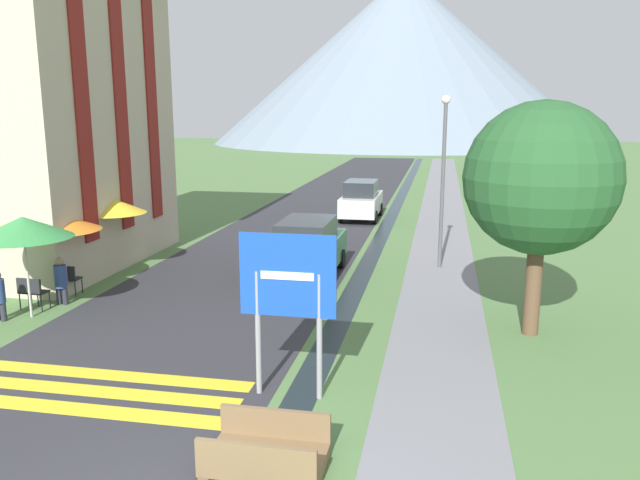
{
  "coord_description": "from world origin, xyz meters",
  "views": [
    {
      "loc": [
        3.52,
        -6.31,
        5.05
      ],
      "look_at": [
        0.32,
        10.0,
        1.56
      ],
      "focal_mm": 35.0,
      "sensor_mm": 36.0,
      "label": 1
    }
  ],
  "objects_px": {
    "footbridge": "(266,453)",
    "cafe_umbrella_rear_yellow": "(113,206)",
    "cafe_umbrella_middle_orange": "(59,222)",
    "person_seated_near": "(61,278)",
    "road_sign": "(288,291)",
    "cafe_umbrella_front_green": "(23,227)",
    "cafe_chair_near_right": "(27,290)",
    "cafe_chair_middle": "(71,277)",
    "hotel_building": "(34,92)",
    "tree_by_path": "(541,179)",
    "parked_car_near": "(308,248)",
    "cafe_chair_near_left": "(37,291)",
    "parked_car_far": "(361,200)",
    "streetlamp": "(443,168)"
  },
  "relations": [
    {
      "from": "footbridge",
      "to": "person_seated_near",
      "type": "bearing_deg",
      "value": 139.28
    },
    {
      "from": "footbridge",
      "to": "tree_by_path",
      "type": "height_order",
      "value": "tree_by_path"
    },
    {
      "from": "cafe_chair_near_right",
      "to": "cafe_umbrella_front_green",
      "type": "distance_m",
      "value": 1.89
    },
    {
      "from": "cafe_umbrella_rear_yellow",
      "to": "streetlamp",
      "type": "height_order",
      "value": "streetlamp"
    },
    {
      "from": "parked_car_near",
      "to": "road_sign",
      "type": "bearing_deg",
      "value": -80.24
    },
    {
      "from": "cafe_chair_near_right",
      "to": "person_seated_near",
      "type": "distance_m",
      "value": 0.84
    },
    {
      "from": "cafe_umbrella_middle_orange",
      "to": "tree_by_path",
      "type": "height_order",
      "value": "tree_by_path"
    },
    {
      "from": "cafe_chair_middle",
      "to": "cafe_chair_near_right",
      "type": "bearing_deg",
      "value": -81.36
    },
    {
      "from": "footbridge",
      "to": "tree_by_path",
      "type": "distance_m",
      "value": 8.5
    },
    {
      "from": "footbridge",
      "to": "road_sign",
      "type": "bearing_deg",
      "value": 95.76
    },
    {
      "from": "cafe_umbrella_front_green",
      "to": "cafe_umbrella_middle_orange",
      "type": "bearing_deg",
      "value": 103.51
    },
    {
      "from": "road_sign",
      "to": "cafe_chair_near_right",
      "type": "distance_m",
      "value": 8.67
    },
    {
      "from": "parked_car_near",
      "to": "cafe_chair_near_left",
      "type": "distance_m",
      "value": 7.57
    },
    {
      "from": "cafe_chair_middle",
      "to": "cafe_umbrella_front_green",
      "type": "distance_m",
      "value": 2.56
    },
    {
      "from": "cafe_umbrella_rear_yellow",
      "to": "person_seated_near",
      "type": "bearing_deg",
      "value": -84.79
    },
    {
      "from": "parked_car_far",
      "to": "cafe_umbrella_front_green",
      "type": "distance_m",
      "value": 16.79
    },
    {
      "from": "parked_car_far",
      "to": "streetlamp",
      "type": "distance_m",
      "value": 9.58
    },
    {
      "from": "parked_car_far",
      "to": "tree_by_path",
      "type": "distance_m",
      "value": 15.73
    },
    {
      "from": "tree_by_path",
      "to": "cafe_chair_middle",
      "type": "bearing_deg",
      "value": 176.59
    },
    {
      "from": "parked_car_far",
      "to": "cafe_umbrella_middle_orange",
      "type": "bearing_deg",
      "value": -117.0
    },
    {
      "from": "footbridge",
      "to": "cafe_umbrella_rear_yellow",
      "type": "xyz_separation_m",
      "value": [
        -7.71,
        9.81,
        1.87
      ]
    },
    {
      "from": "road_sign",
      "to": "tree_by_path",
      "type": "height_order",
      "value": "tree_by_path"
    },
    {
      "from": "cafe_umbrella_rear_yellow",
      "to": "person_seated_near",
      "type": "distance_m",
      "value": 3.73
    },
    {
      "from": "streetlamp",
      "to": "cafe_umbrella_middle_orange",
      "type": "bearing_deg",
      "value": -155.6
    },
    {
      "from": "hotel_building",
      "to": "person_seated_near",
      "type": "xyz_separation_m",
      "value": [
        3.2,
        -4.14,
        -4.88
      ]
    },
    {
      "from": "footbridge",
      "to": "cafe_chair_near_left",
      "type": "height_order",
      "value": "cafe_chair_near_left"
    },
    {
      "from": "road_sign",
      "to": "cafe_chair_near_right",
      "type": "height_order",
      "value": "road_sign"
    },
    {
      "from": "parked_car_far",
      "to": "streetlamp",
      "type": "relative_size",
      "value": 0.7
    },
    {
      "from": "footbridge",
      "to": "cafe_umbrella_front_green",
      "type": "relative_size",
      "value": 0.67
    },
    {
      "from": "hotel_building",
      "to": "cafe_chair_middle",
      "type": "height_order",
      "value": "hotel_building"
    },
    {
      "from": "parked_car_near",
      "to": "cafe_chair_near_left",
      "type": "bearing_deg",
      "value": -144.07
    },
    {
      "from": "cafe_umbrella_middle_orange",
      "to": "person_seated_near",
      "type": "xyz_separation_m",
      "value": [
        0.69,
        -1.18,
        -1.27
      ]
    },
    {
      "from": "cafe_umbrella_middle_orange",
      "to": "hotel_building",
      "type": "bearing_deg",
      "value": 130.29
    },
    {
      "from": "cafe_umbrella_middle_orange",
      "to": "streetlamp",
      "type": "relative_size",
      "value": 0.41
    },
    {
      "from": "parked_car_near",
      "to": "cafe_chair_near_right",
      "type": "bearing_deg",
      "value": -145.46
    },
    {
      "from": "parked_car_far",
      "to": "cafe_umbrella_front_green",
      "type": "xyz_separation_m",
      "value": [
        -6.22,
        -15.54,
        1.35
      ]
    },
    {
      "from": "hotel_building",
      "to": "cafe_umbrella_rear_yellow",
      "type": "relative_size",
      "value": 4.42
    },
    {
      "from": "parked_car_near",
      "to": "cafe_chair_middle",
      "type": "relative_size",
      "value": 5.09
    },
    {
      "from": "cafe_chair_middle",
      "to": "cafe_umbrella_rear_yellow",
      "type": "xyz_separation_m",
      "value": [
        -0.09,
        2.66,
        1.59
      ]
    },
    {
      "from": "cafe_umbrella_rear_yellow",
      "to": "streetlamp",
      "type": "relative_size",
      "value": 0.43
    },
    {
      "from": "road_sign",
      "to": "cafe_chair_near_right",
      "type": "bearing_deg",
      "value": 155.54
    },
    {
      "from": "cafe_umbrella_middle_orange",
      "to": "parked_car_near",
      "type": "bearing_deg",
      "value": 22.56
    },
    {
      "from": "cafe_umbrella_rear_yellow",
      "to": "road_sign",
      "type": "bearing_deg",
      "value": -45.16
    },
    {
      "from": "road_sign",
      "to": "hotel_building",
      "type": "bearing_deg",
      "value": 141.6
    },
    {
      "from": "cafe_umbrella_front_green",
      "to": "cafe_umbrella_middle_orange",
      "type": "distance_m",
      "value": 2.35
    },
    {
      "from": "footbridge",
      "to": "parked_car_near",
      "type": "xyz_separation_m",
      "value": [
        -1.6,
        10.25,
        0.68
      ]
    },
    {
      "from": "road_sign",
      "to": "cafe_umbrella_front_green",
      "type": "xyz_separation_m",
      "value": [
        -7.32,
        3.0,
        0.31
      ]
    },
    {
      "from": "tree_by_path",
      "to": "cafe_chair_near_right",
      "type": "bearing_deg",
      "value": -177.22
    },
    {
      "from": "parked_car_near",
      "to": "parked_car_far",
      "type": "distance_m",
      "value": 10.58
    },
    {
      "from": "cafe_chair_middle",
      "to": "footbridge",
      "type": "bearing_deg",
      "value": -17.99
    }
  ]
}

